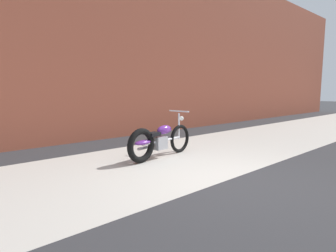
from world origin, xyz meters
TOP-DOWN VIEW (x-y plane):
  - ground_plane at (0.00, 0.00)m, footprint 80.00×80.00m
  - sidewalk_slab at (0.00, 1.75)m, footprint 36.00×3.50m
  - brick_building_wall at (0.00, 5.20)m, footprint 36.00×0.50m
  - motorcycle_purple at (0.15, 1.95)m, footprint 2.00×0.58m

SIDE VIEW (x-z plane):
  - ground_plane at x=0.00m, z-range 0.00..0.00m
  - sidewalk_slab at x=0.00m, z-range 0.00..0.01m
  - motorcycle_purple at x=0.15m, z-range -0.12..0.91m
  - brick_building_wall at x=0.00m, z-range 0.00..6.49m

